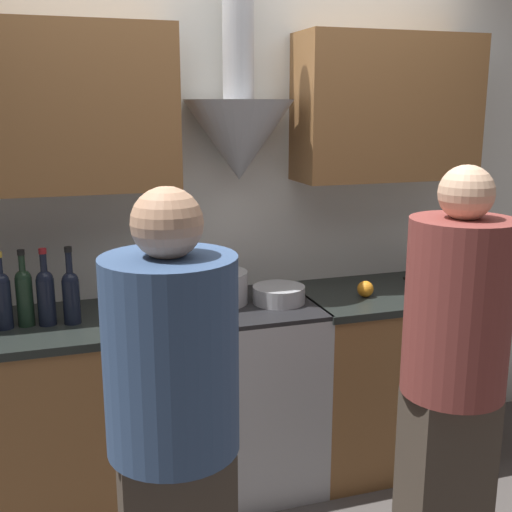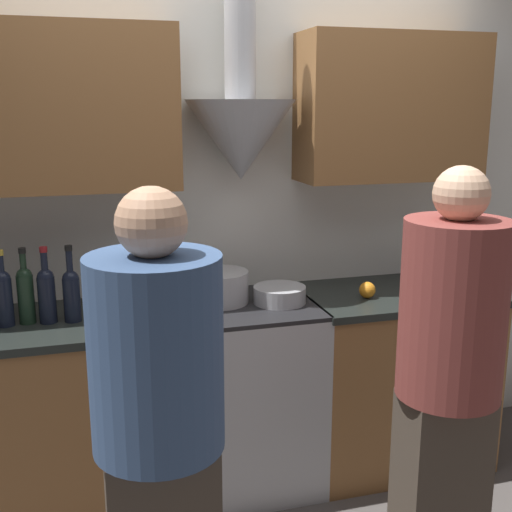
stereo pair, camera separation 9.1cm
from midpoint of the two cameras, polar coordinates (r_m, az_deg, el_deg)
name	(u,v)px [view 1 (the left image)]	position (r m, az deg, el deg)	size (l,w,h in m)	color
wall_back	(222,182)	(3.14, -3.92, 6.60)	(8.40, 0.51, 2.60)	silver
counter_left	(49,421)	(3.07, -18.78, -13.75)	(1.28, 0.62, 0.91)	brown
counter_right	(389,373)	(3.44, 10.98, -10.21)	(0.94, 0.62, 0.91)	brown
stove_range	(250,392)	(3.17, -1.41, -12.03)	(0.60, 0.60, 0.91)	#A8AAAF
wine_bottle_4	(2,297)	(2.85, -22.52, -3.41)	(0.07, 0.07, 0.33)	black
wine_bottle_5	(24,294)	(2.86, -20.75, -3.21)	(0.07, 0.07, 0.33)	black
wine_bottle_6	(46,294)	(2.84, -19.06, -3.23)	(0.07, 0.07, 0.33)	black
wine_bottle_7	(71,294)	(2.82, -17.01, -3.24)	(0.07, 0.07, 0.33)	black
stock_pot	(218,287)	(3.00, -4.26, -2.79)	(0.28, 0.28, 0.15)	#A8AAAF
mixing_bowl	(279,294)	(3.01, 1.18, -3.43)	(0.25, 0.25, 0.08)	#A8AAAF
orange_fruit	(365,289)	(3.13, 8.88, -2.92)	(0.08, 0.08, 0.08)	orange
saucepan	(442,287)	(3.26, 15.41, -2.68)	(0.16, 0.16, 0.07)	#A8AAAF
chefs_knife	(429,278)	(3.53, 14.40, -1.94)	(0.26, 0.10, 0.01)	silver
person_foreground_left	(175,458)	(1.82, -8.74, -17.32)	(0.35, 0.35, 1.62)	#473D33
person_foreground_right	(452,376)	(2.36, 16.00, -10.25)	(0.36, 0.36, 1.63)	#473D33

